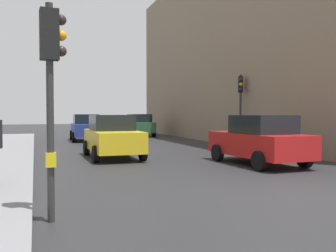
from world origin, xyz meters
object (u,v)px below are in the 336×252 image
(car_blue_van, at_px, (86,127))
(car_yellow_taxi, at_px, (113,136))
(traffic_light_near_left, at_px, (51,72))
(traffic_light_mid_street, at_px, (241,97))
(car_green_estate, at_px, (139,125))
(car_red_sedan, at_px, (259,140))

(car_blue_van, xyz_separation_m, car_yellow_taxi, (-0.24, -10.29, 0.00))
(traffic_light_near_left, distance_m, car_blue_van, 19.45)
(car_yellow_taxi, bearing_deg, traffic_light_mid_street, 16.61)
(car_blue_van, height_order, car_green_estate, same)
(traffic_light_mid_street, xyz_separation_m, car_red_sedan, (-2.71, -6.00, -1.78))
(car_red_sedan, distance_m, car_blue_van, 14.76)
(traffic_light_mid_street, relative_size, car_blue_van, 0.91)
(car_blue_van, bearing_deg, car_green_estate, 38.59)
(car_red_sedan, height_order, car_blue_van, same)
(traffic_light_mid_street, relative_size, car_yellow_taxi, 0.92)
(car_red_sedan, distance_m, car_yellow_taxi, 5.93)
(traffic_light_near_left, height_order, traffic_light_mid_street, traffic_light_mid_street)
(car_blue_van, distance_m, car_yellow_taxi, 10.29)
(traffic_light_mid_street, bearing_deg, car_red_sedan, -114.34)
(car_blue_van, xyz_separation_m, car_green_estate, (4.61, 3.68, 0.00))
(traffic_light_near_left, xyz_separation_m, traffic_light_mid_street, (9.98, 11.01, 0.15))
(traffic_light_near_left, height_order, car_red_sedan, traffic_light_near_left)
(traffic_light_near_left, bearing_deg, car_green_estate, 71.58)
(traffic_light_near_left, bearing_deg, car_red_sedan, 34.63)
(car_yellow_taxi, height_order, car_green_estate, same)
(car_red_sedan, relative_size, car_yellow_taxi, 1.02)
(traffic_light_near_left, height_order, car_yellow_taxi, traffic_light_near_left)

